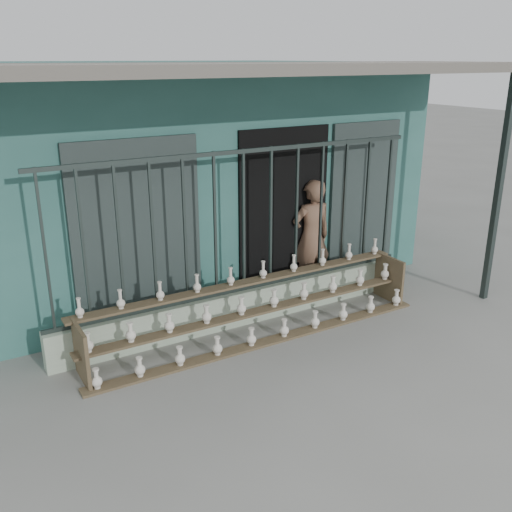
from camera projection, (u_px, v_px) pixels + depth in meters
ground at (301, 365)px, 6.39m from camera, size 60.00×60.00×0.00m
workshop_building at (156, 164)px, 9.30m from camera, size 7.40×6.60×3.21m
parapet_wall at (244, 306)px, 7.37m from camera, size 5.00×0.20×0.45m
security_fence at (244, 222)px, 7.00m from camera, size 5.00×0.04×1.80m
shelf_rack at (258, 309)px, 6.98m from camera, size 4.50×0.68×0.85m
elderly_woman at (311, 238)px, 8.12m from camera, size 0.64×0.45×1.67m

